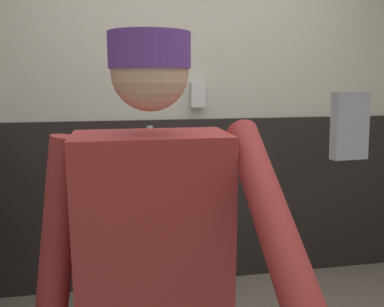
{
  "coord_description": "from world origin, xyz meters",
  "views": [
    {
      "loc": [
        -0.55,
        -1.42,
        1.57
      ],
      "look_at": [
        -0.23,
        0.29,
        1.25
      ],
      "focal_mm": 37.73,
      "sensor_mm": 36.0,
      "label": 1
    }
  ],
  "objects_px": {
    "urinal_solo": "(152,192)",
    "cell_phone": "(350,126)",
    "person": "(154,278)",
    "soap_dispenser": "(198,95)"
  },
  "relations": [
    {
      "from": "urinal_solo",
      "to": "cell_phone",
      "type": "distance_m",
      "value": 2.3
    },
    {
      "from": "person",
      "to": "soap_dispenser",
      "type": "height_order",
      "value": "person"
    },
    {
      "from": "urinal_solo",
      "to": "person",
      "type": "height_order",
      "value": "person"
    },
    {
      "from": "soap_dispenser",
      "to": "cell_phone",
      "type": "bearing_deg",
      "value": -95.29
    },
    {
      "from": "urinal_solo",
      "to": "person",
      "type": "bearing_deg",
      "value": -94.84
    },
    {
      "from": "person",
      "to": "cell_phone",
      "type": "bearing_deg",
      "value": -60.67
    },
    {
      "from": "person",
      "to": "urinal_solo",
      "type": "bearing_deg",
      "value": 85.16
    },
    {
      "from": "urinal_solo",
      "to": "soap_dispenser",
      "type": "height_order",
      "value": "soap_dispenser"
    },
    {
      "from": "cell_phone",
      "to": "person",
      "type": "bearing_deg",
      "value": 115.12
    },
    {
      "from": "urinal_solo",
      "to": "cell_phone",
      "type": "relative_size",
      "value": 11.27
    }
  ]
}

